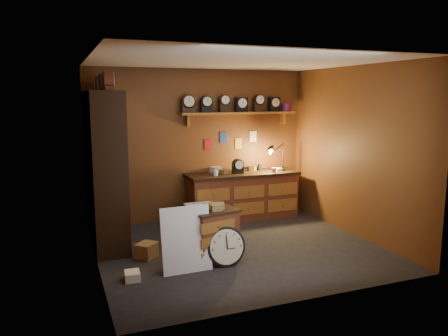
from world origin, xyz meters
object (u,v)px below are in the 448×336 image
shelving_unit (103,162)px  workbench (242,193)px  low_cabinet (212,232)px  big_round_clock (226,247)px

shelving_unit → workbench: 2.67m
workbench → low_cabinet: size_ratio=2.57×
low_cabinet → shelving_unit: bearing=121.5°
shelving_unit → low_cabinet: 2.00m
shelving_unit → workbench: size_ratio=1.25×
low_cabinet → big_round_clock: (0.10, -0.27, -0.13)m
shelving_unit → workbench: shelving_unit is taller
workbench → big_round_clock: bearing=-118.9°
workbench → low_cabinet: bearing=-124.7°
low_cabinet → big_round_clock: low_cabinet is taller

